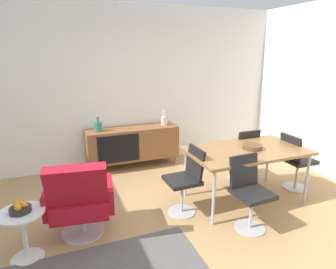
# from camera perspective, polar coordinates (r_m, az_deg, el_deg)

# --- Properties ---
(ground_plane) EXTENTS (8.32, 8.32, 0.00)m
(ground_plane) POSITION_cam_1_polar(r_m,az_deg,el_deg) (3.30, -0.52, -21.26)
(ground_plane) COLOR tan
(wall_back) EXTENTS (6.80, 0.12, 2.80)m
(wall_back) POSITION_cam_1_polar(r_m,az_deg,el_deg) (5.17, -11.05, 9.12)
(wall_back) COLOR white
(wall_back) RESTS_ON ground_plane
(sideboard) EXTENTS (1.60, 0.45, 0.72)m
(sideboard) POSITION_cam_1_polar(r_m,az_deg,el_deg) (5.14, -7.01, -1.73)
(sideboard) COLOR brown
(sideboard) RESTS_ON ground_plane
(vase_cobalt) EXTENTS (0.13, 0.13, 0.25)m
(vase_cobalt) POSITION_cam_1_polar(r_m,az_deg,el_deg) (4.94, -13.70, 1.61)
(vase_cobalt) COLOR #337266
(vase_cobalt) RESTS_ON sideboard
(vase_sculptural_dark) EXTENTS (0.12, 0.12, 0.27)m
(vase_sculptural_dark) POSITION_cam_1_polar(r_m,az_deg,el_deg) (5.21, -0.78, 2.86)
(vase_sculptural_dark) COLOR beige
(vase_sculptural_dark) RESTS_ON sideboard
(dining_table) EXTENTS (1.60, 0.90, 0.74)m
(dining_table) POSITION_cam_1_polar(r_m,az_deg,el_deg) (4.02, 15.36, -3.44)
(dining_table) COLOR olive
(dining_table) RESTS_ON ground_plane
(wooden_bowl_on_table) EXTENTS (0.26, 0.26, 0.06)m
(wooden_bowl_on_table) POSITION_cam_1_polar(r_m,az_deg,el_deg) (4.03, 16.40, -2.37)
(wooden_bowl_on_table) COLOR brown
(wooden_bowl_on_table) RESTS_ON dining_table
(dining_chair_back_right) EXTENTS (0.41, 0.43, 0.86)m
(dining_chair_back_right) POSITION_cam_1_polar(r_m,az_deg,el_deg) (4.71, 14.58, -3.42)
(dining_chair_back_right) COLOR black
(dining_chair_back_right) RESTS_ON ground_plane
(dining_chair_near_window) EXTENTS (0.43, 0.41, 0.86)m
(dining_chair_near_window) POSITION_cam_1_polar(r_m,az_deg,el_deg) (3.67, 3.70, -8.62)
(dining_chair_near_window) COLOR black
(dining_chair_near_window) RESTS_ON ground_plane
(dining_chair_front_left) EXTENTS (0.42, 0.44, 0.86)m
(dining_chair_front_left) POSITION_cam_1_polar(r_m,az_deg,el_deg) (3.49, 15.84, -10.55)
(dining_chair_front_left) COLOR black
(dining_chair_front_left) RESTS_ON ground_plane
(dining_chair_far_end) EXTENTS (0.43, 0.40, 0.86)m
(dining_chair_far_end) POSITION_cam_1_polar(r_m,az_deg,el_deg) (4.66, 24.00, -4.56)
(dining_chair_far_end) COLOR black
(dining_chair_far_end) RESTS_ON ground_plane
(lounge_chair_red) EXTENTS (0.78, 0.73, 0.95)m
(lounge_chair_red) POSITION_cam_1_polar(r_m,az_deg,el_deg) (3.33, -17.15, -12.08)
(lounge_chair_red) COLOR red
(lounge_chair_red) RESTS_ON ground_plane
(side_table_round) EXTENTS (0.44, 0.44, 0.52)m
(side_table_round) POSITION_cam_1_polar(r_m,az_deg,el_deg) (3.28, -26.76, -16.55)
(side_table_round) COLOR white
(side_table_round) RESTS_ON ground_plane
(fruit_bowl) EXTENTS (0.20, 0.20, 0.11)m
(fruit_bowl) POSITION_cam_1_polar(r_m,az_deg,el_deg) (3.17, -27.31, -12.88)
(fruit_bowl) COLOR #262628
(fruit_bowl) RESTS_ON side_table_round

